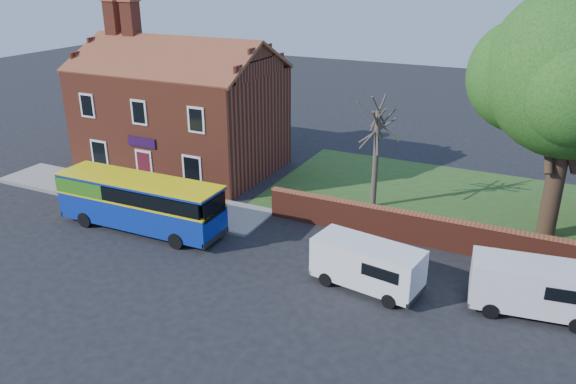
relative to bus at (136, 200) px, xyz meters
The scene contains 10 objects.
ground 4.60m from the bus, 35.97° to the right, with size 120.00×120.00×0.00m, color black.
pavement 4.97m from the bus, 137.47° to the left, with size 18.00×3.50×0.12m, color gray.
kerb 4.06m from the bus, 157.40° to the left, with size 18.00×0.15×0.14m, color slate.
grass_strip 19.60m from the bus, 32.35° to the left, with size 26.00×12.00×0.04m, color #426B28.
shop_building 9.80m from the bus, 111.44° to the left, with size 12.30×8.13×10.50m.
boundary_wall 17.11m from the bus, 15.10° to the left, with size 22.00×0.38×1.60m.
bus is the anchor object (origin of this frame).
van_near 12.42m from the bus, ahead, with size 4.76×2.50×1.99m.
van_far 18.78m from the bus, ahead, with size 4.95×2.52×2.08m.
bare_tree 12.86m from the bus, 38.33° to the left, with size 2.24×2.67×5.98m.
Camera 1 is at (14.79, -17.62, 12.52)m, focal length 35.00 mm.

